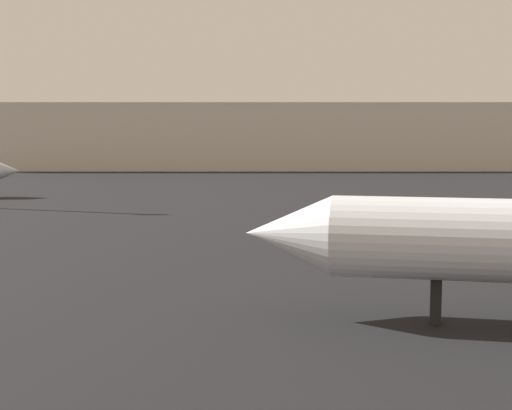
# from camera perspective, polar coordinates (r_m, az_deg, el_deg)

# --- Properties ---
(terminal_building) EXTENTS (98.66, 18.32, 12.19)m
(terminal_building) POSITION_cam_1_polar(r_m,az_deg,el_deg) (144.79, -1.12, 5.15)
(terminal_building) COLOR beige
(terminal_building) RESTS_ON ground_plane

